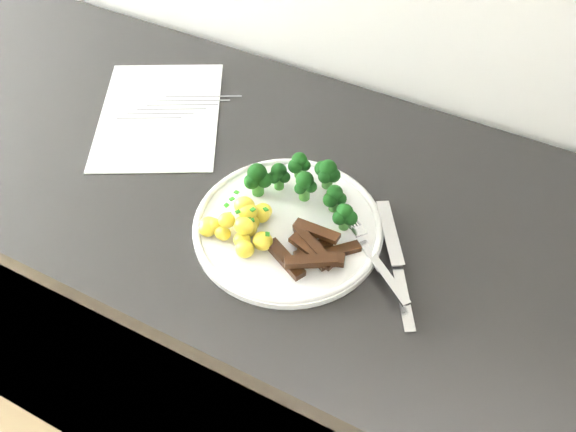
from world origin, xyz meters
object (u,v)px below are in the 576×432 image
counter (257,327)px  recipe_paper (160,114)px  potatoes (242,223)px  knife (399,278)px  plate (288,226)px  broccoli (303,182)px  fork (374,257)px  beef_strips (312,251)px

counter → recipe_paper: (-0.22, 0.07, 0.45)m
counter → potatoes: (0.05, -0.10, 0.48)m
knife → plate: bearing=175.6°
broccoli → knife: bearing=-21.4°
broccoli → potatoes: (-0.05, -0.10, -0.02)m
counter → knife: 0.55m
fork → broccoli: bearing=156.7°
potatoes → fork: potatoes is taller
counter → fork: (0.24, -0.06, 0.47)m
beef_strips → knife: (0.12, 0.02, -0.01)m
potatoes → knife: 0.24m
counter → fork: bearing=-14.5°
plate → potatoes: potatoes is taller
plate → fork: 0.14m
beef_strips → plate: bearing=148.3°
plate → beef_strips: size_ratio=2.27×
plate → potatoes: 0.07m
recipe_paper → potatoes: bearing=-32.2°
potatoes → fork: (0.19, 0.04, -0.01)m
potatoes → beef_strips: potatoes is taller
broccoli → recipe_paper: bearing=167.4°
beef_strips → fork: bearing=21.9°
recipe_paper → fork: bearing=-16.0°
beef_strips → fork: size_ratio=0.80×
beef_strips → fork: beef_strips is taller
recipe_paper → fork: fork is taller
plate → broccoli: size_ratio=1.52×
knife → broccoli: bearing=158.6°
potatoes → fork: 0.20m
recipe_paper → knife: 0.52m
fork → knife: fork is taller
broccoli → knife: size_ratio=0.92×
recipe_paper → broccoli: (0.32, -0.07, 0.04)m
beef_strips → broccoli: bearing=123.5°
potatoes → broccoli: bearing=63.2°
fork → knife: (0.04, -0.01, -0.01)m
recipe_paper → broccoli: broccoli is taller
recipe_paper → plate: 0.35m
counter → potatoes: size_ratio=21.08×
recipe_paper → plate: size_ratio=1.27×
recipe_paper → beef_strips: 0.42m
potatoes → knife: bearing=6.3°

